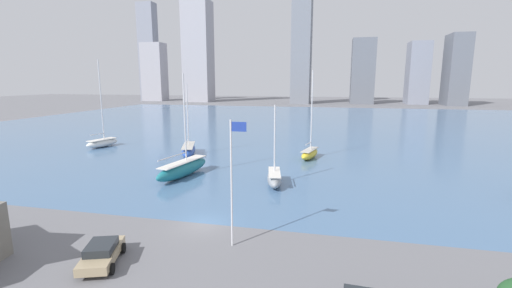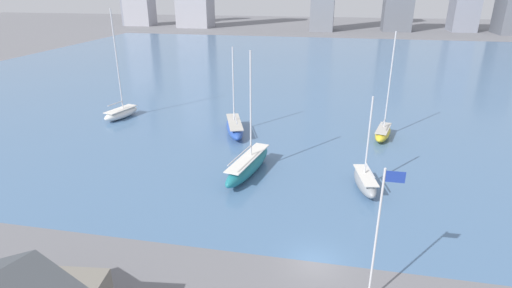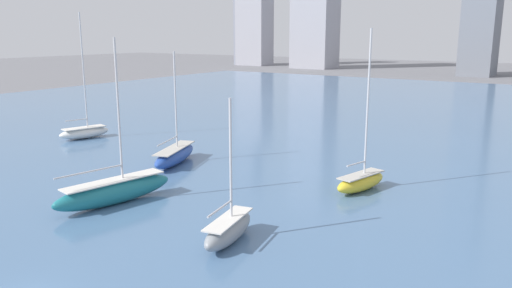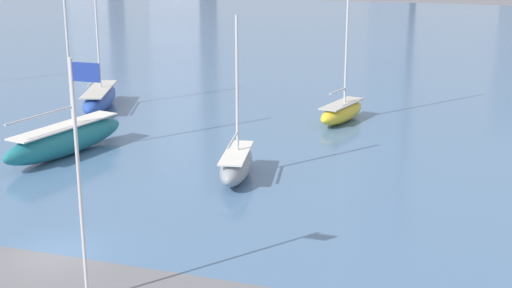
% 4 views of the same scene
% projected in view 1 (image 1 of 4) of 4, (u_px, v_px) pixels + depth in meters
% --- Properties ---
extents(ground_plane, '(500.00, 500.00, 0.00)m').
position_uv_depth(ground_plane, '(204.00, 224.00, 30.41)').
color(ground_plane, slate).
extents(harbor_water, '(180.00, 140.00, 0.00)m').
position_uv_depth(harbor_water, '(293.00, 125.00, 97.58)').
color(harbor_water, '#4C7099').
rests_on(harbor_water, ground_plane).
extents(flag_pole, '(1.24, 0.14, 9.76)m').
position_uv_depth(flag_pole, '(232.00, 179.00, 25.39)').
color(flag_pole, silver).
rests_on(flag_pole, ground_plane).
extents(distant_city_skyline, '(183.38, 22.91, 71.41)m').
position_uv_depth(distant_city_skyline, '(273.00, 57.00, 194.49)').
color(distant_city_skyline, gray).
rests_on(distant_city_skyline, ground_plane).
extents(sailboat_gray, '(2.85, 6.41, 9.70)m').
position_uv_depth(sailboat_gray, '(274.00, 178.00, 41.43)').
color(sailboat_gray, gray).
rests_on(sailboat_gray, harbor_water).
extents(sailboat_white, '(3.91, 7.05, 16.39)m').
position_uv_depth(sailboat_white, '(102.00, 142.00, 65.40)').
color(sailboat_white, white).
rests_on(sailboat_white, harbor_water).
extents(sailboat_teal, '(4.06, 10.76, 13.43)m').
position_uv_depth(sailboat_teal, '(183.00, 168.00, 45.16)').
color(sailboat_teal, '#1E757F').
rests_on(sailboat_teal, harbor_water).
extents(sailboat_yellow, '(3.29, 6.58, 14.16)m').
position_uv_depth(sailboat_yellow, '(310.00, 153.00, 55.67)').
color(sailboat_yellow, yellow).
rests_on(sailboat_yellow, harbor_water).
extents(sailboat_blue, '(5.07, 9.36, 11.91)m').
position_uv_depth(sailboat_blue, '(189.00, 150.00, 58.06)').
color(sailboat_blue, '#284CA8').
rests_on(sailboat_blue, harbor_water).
extents(parked_sedan_tan, '(3.42, 5.01, 1.52)m').
position_uv_depth(parked_sedan_tan, '(102.00, 253.00, 23.60)').
color(parked_sedan_tan, tan).
rests_on(parked_sedan_tan, ground_plane).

